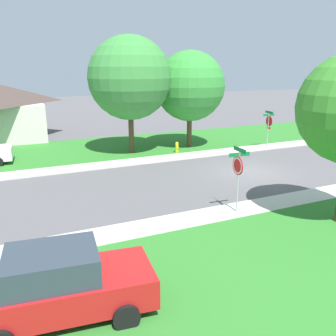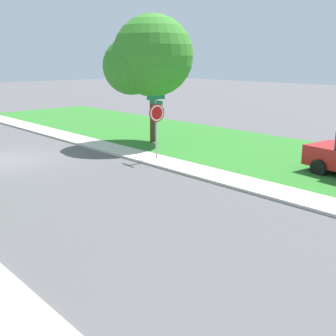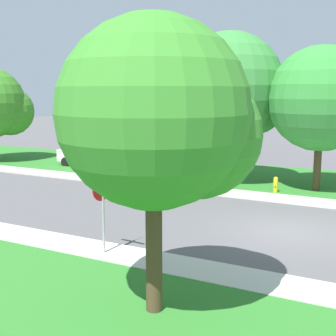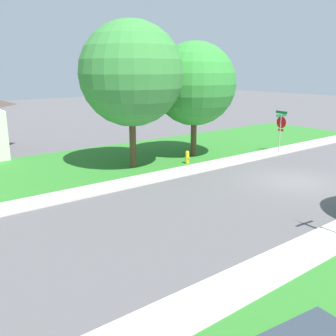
# 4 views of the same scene
# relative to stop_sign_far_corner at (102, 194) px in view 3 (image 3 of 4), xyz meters

# --- Properties ---
(ground_plane) EXTENTS (120.00, 120.00, 0.00)m
(ground_plane) POSITION_rel_stop_sign_far_corner_xyz_m (4.83, -4.37, -1.89)
(ground_plane) COLOR #565456
(sidewalk_east) EXTENTS (1.40, 56.00, 0.10)m
(sidewalk_east) POSITION_rel_stop_sign_far_corner_xyz_m (9.53, 7.63, -1.84)
(sidewalk_east) COLOR beige
(sidewalk_east) RESTS_ON ground
(lawn_east) EXTENTS (8.00, 56.00, 0.08)m
(lawn_east) POSITION_rel_stop_sign_far_corner_xyz_m (14.23, 7.63, -1.85)
(lawn_east) COLOR #2D7528
(lawn_east) RESTS_ON ground
(stop_sign_far_corner) EXTENTS (0.92, 0.92, 2.77)m
(stop_sign_far_corner) POSITION_rel_stop_sign_far_corner_xyz_m (0.00, 0.00, 0.00)
(stop_sign_far_corner) COLOR #9E9EA3
(stop_sign_far_corner) RESTS_ON ground
(car_white_near_corner) EXTENTS (2.36, 4.46, 1.76)m
(car_white_near_corner) POSITION_rel_stop_sign_far_corner_xyz_m (12.84, 10.07, -1.01)
(car_white_near_corner) COLOR white
(car_white_near_corner) RESTS_ON ground
(tree_corner_large) EXTENTS (5.37, 4.99, 7.00)m
(tree_corner_large) POSITION_rel_stop_sign_far_corner_xyz_m (12.21, -4.31, 2.45)
(tree_corner_large) COLOR #4C3823
(tree_corner_large) RESTS_ON ground
(tree_across_right) EXTENTS (5.92, 5.51, 7.88)m
(tree_across_right) POSITION_rel_stop_sign_far_corner_xyz_m (12.16, 0.20, 3.06)
(tree_across_right) COLOR #4C3823
(tree_across_right) RESTS_ON ground
(tree_across_left) EXTENTS (4.32, 4.02, 6.41)m
(tree_across_left) POSITION_rel_stop_sign_far_corner_xyz_m (-2.20, -3.24, 2.37)
(tree_across_left) COLOR #4C3823
(tree_across_left) RESTS_ON ground
(house_right_setback) EXTENTS (9.13, 7.95, 4.60)m
(house_right_setback) POSITION_rel_stop_sign_far_corner_xyz_m (22.00, 8.81, 0.49)
(house_right_setback) COLOR silver
(house_right_setback) RESTS_ON ground
(fire_hydrant) EXTENTS (0.38, 0.22, 0.83)m
(fire_hydrant) POSITION_rel_stop_sign_far_corner_xyz_m (10.60, -2.47, -1.45)
(fire_hydrant) COLOR gold
(fire_hydrant) RESTS_ON ground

